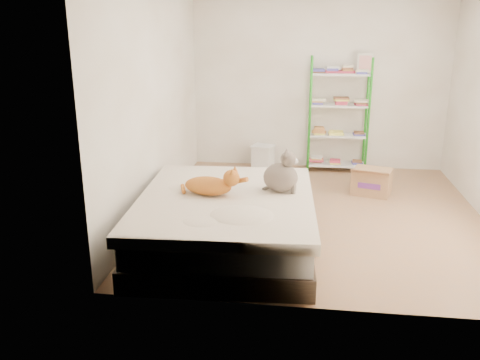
% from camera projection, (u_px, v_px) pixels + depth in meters
% --- Properties ---
extents(room, '(3.81, 4.21, 2.61)m').
position_uv_depth(room, '(323.00, 104.00, 5.63)').
color(room, '#A07146').
rests_on(room, ground).
extents(bed, '(1.80, 2.20, 0.54)m').
position_uv_depth(bed, '(226.00, 222.00, 5.06)').
color(bed, brown).
rests_on(bed, ground).
extents(orange_cat, '(0.60, 0.38, 0.23)m').
position_uv_depth(orange_cat, '(208.00, 184.00, 5.00)').
color(orange_cat, orange).
rests_on(orange_cat, bed).
extents(grey_cat, '(0.39, 0.33, 0.42)m').
position_uv_depth(grey_cat, '(281.00, 171.00, 5.06)').
color(grey_cat, slate).
rests_on(grey_cat, bed).
extents(shelf_unit, '(0.89, 0.36, 1.74)m').
position_uv_depth(shelf_unit, '(339.00, 115.00, 7.51)').
color(shelf_unit, '#238E1F').
rests_on(shelf_unit, ground).
extents(cardboard_box, '(0.57, 0.57, 0.39)m').
position_uv_depth(cardboard_box, '(372.00, 181.00, 6.67)').
color(cardboard_box, tan).
rests_on(cardboard_box, ground).
extents(white_bin, '(0.39, 0.36, 0.37)m').
position_uv_depth(white_bin, '(263.00, 157.00, 7.82)').
color(white_bin, white).
rests_on(white_bin, ground).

